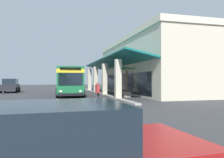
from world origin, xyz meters
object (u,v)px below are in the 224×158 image
parked_suv_charcoal (11,85)px  potted_palm (127,88)px  pedestrian (97,92)px  transit_bus (70,79)px

parked_suv_charcoal → potted_palm: (12.50, 13.37, -0.06)m
pedestrian → potted_palm: size_ratio=0.52×
parked_suv_charcoal → potted_palm: bearing=46.9°
parked_suv_charcoal → pedestrian: bearing=26.7°
transit_bus → pedestrian: 10.38m
parked_suv_charcoal → pedestrian: size_ratio=2.95×
potted_palm → parked_suv_charcoal: bearing=-133.1°
pedestrian → potted_palm: (-5.73, 4.20, 0.04)m
transit_bus → parked_suv_charcoal: 11.20m
parked_suv_charcoal → pedestrian: parked_suv_charcoal is taller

